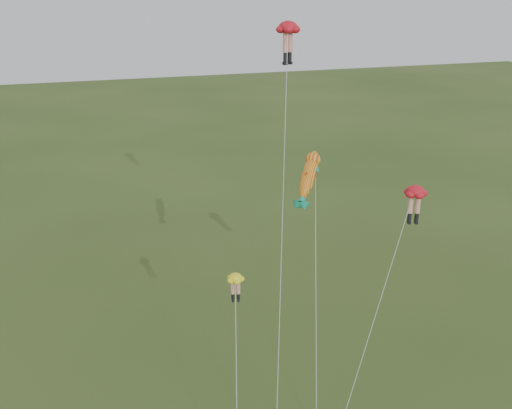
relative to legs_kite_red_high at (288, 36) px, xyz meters
name	(u,v)px	position (x,y,z in m)	size (l,w,h in m)	color
legs_kite_red_high	(288,36)	(0.00, 0.00, 0.00)	(7.09, 14.78, 22.14)	red
legs_kite_red_mid	(414,199)	(4.00, -8.83, -8.18)	(7.52, 4.97, 13.82)	red
legs_kite_yellow	(235,289)	(-6.09, -8.03, -12.32)	(2.90, 7.64, 9.69)	yellow
fish_kite	(309,176)	(-1.06, -5.99, -7.17)	(3.88, 9.04, 15.58)	gold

